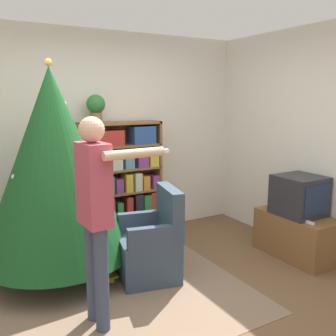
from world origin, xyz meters
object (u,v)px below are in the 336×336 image
Objects in this scene: standing_person at (96,206)px; television at (299,195)px; christmas_tree at (54,164)px; potted_plant at (96,107)px; bookshelf at (121,183)px; armchair at (152,247)px.

television is at bearing 89.94° from standing_person.
christmas_tree is 6.55× the size of potted_plant.
christmas_tree reaches higher than television.
standing_person is (0.05, -1.05, -0.17)m from christmas_tree.
standing_person is (-0.89, -1.63, 0.25)m from bookshelf.
christmas_tree is 1.06m from standing_person.
standing_person is at bearing -87.04° from christmas_tree.
bookshelf is at bearing 135.21° from television.
bookshelf is 0.70× the size of christmas_tree.
christmas_tree reaches higher than bookshelf.
potted_plant is (0.65, 0.59, 0.54)m from christmas_tree.
bookshelf is 4.56× the size of potted_plant.
standing_person is at bearing -110.06° from potted_plant.
potted_plant reaches higher than bookshelf.
standing_person is (-0.73, -0.50, 0.66)m from armchair.
armchair is at bearing -34.86° from christmas_tree.
bookshelf is 0.90× the size of standing_person.
armchair is 2.80× the size of potted_plant.
armchair is at bearing -83.22° from potted_plant.
potted_plant is at bearing 140.04° from television.
television is 0.23× the size of christmas_tree.
television is 1.48× the size of potted_plant.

